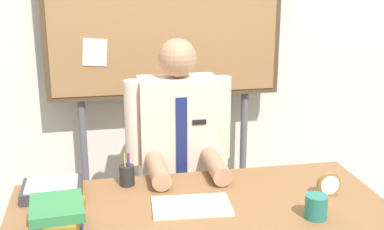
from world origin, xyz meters
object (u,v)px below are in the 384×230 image
(pen_holder, at_px, (127,175))
(paper_tray, at_px, (52,189))
(open_notebook, at_px, (191,206))
(desk, at_px, (199,225))
(person, at_px, (179,178))
(coffee_mug, at_px, (316,207))
(book_stack, at_px, (58,220))
(bulletin_board, at_px, (165,15))
(desk_clock, at_px, (329,185))

(pen_holder, bearing_deg, paper_tray, -171.86)
(open_notebook, xyz_separation_m, paper_tray, (-0.58, 0.23, 0.02))
(desk, bearing_deg, person, 90.00)
(desk, bearing_deg, coffee_mug, -25.19)
(book_stack, xyz_separation_m, open_notebook, (0.53, 0.14, -0.06))
(pen_holder, height_order, paper_tray, pen_holder)
(open_notebook, bearing_deg, person, 86.12)
(bulletin_board, distance_m, book_stack, 1.43)
(desk_clock, bearing_deg, book_stack, -172.91)
(desk, bearing_deg, open_notebook, -152.37)
(book_stack, xyz_separation_m, paper_tray, (-0.05, 0.38, -0.04))
(person, relative_size, paper_tray, 5.32)
(open_notebook, bearing_deg, desk, 27.63)
(book_stack, distance_m, coffee_mug, 1.01)
(open_notebook, xyz_separation_m, coffee_mug, (0.47, -0.19, 0.04))
(open_notebook, bearing_deg, pen_holder, 131.51)
(desk, xyz_separation_m, person, (0.00, 0.54, -0.01))
(desk, distance_m, open_notebook, 0.11)
(bulletin_board, relative_size, desk_clock, 18.95)
(person, xyz_separation_m, book_stack, (-0.57, -0.70, 0.18))
(pen_holder, relative_size, paper_tray, 0.62)
(bulletin_board, bearing_deg, desk, -90.00)
(open_notebook, xyz_separation_m, pen_holder, (-0.25, 0.28, 0.04))
(person, bearing_deg, book_stack, -129.05)
(bulletin_board, height_order, book_stack, bulletin_board)
(bulletin_board, bearing_deg, open_notebook, -92.18)
(book_stack, distance_m, paper_tray, 0.38)
(book_stack, bearing_deg, coffee_mug, -2.52)
(bulletin_board, relative_size, coffee_mug, 20.43)
(person, relative_size, pen_holder, 8.65)
(open_notebook, height_order, coffee_mug, coffee_mug)
(coffee_mug, height_order, paper_tray, coffee_mug)
(paper_tray, bearing_deg, desk, -19.04)
(paper_tray, bearing_deg, person, 27.94)
(desk, relative_size, bulletin_board, 0.80)
(desk, distance_m, book_stack, 0.62)
(bulletin_board, bearing_deg, book_stack, -116.50)
(desk, height_order, coffee_mug, coffee_mug)
(desk_clock, bearing_deg, person, 135.89)
(desk, xyz_separation_m, desk_clock, (0.58, -0.02, 0.15))
(person, height_order, pen_holder, person)
(person, bearing_deg, desk_clock, -44.11)
(desk, distance_m, paper_tray, 0.67)
(open_notebook, distance_m, desk_clock, 0.62)
(desk, height_order, paper_tray, paper_tray)
(book_stack, xyz_separation_m, desk_clock, (1.15, 0.14, -0.02))
(book_stack, height_order, desk_clock, book_stack)
(person, bearing_deg, bulletin_board, 89.99)
(person, height_order, bulletin_board, bulletin_board)
(book_stack, distance_m, desk_clock, 1.16)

